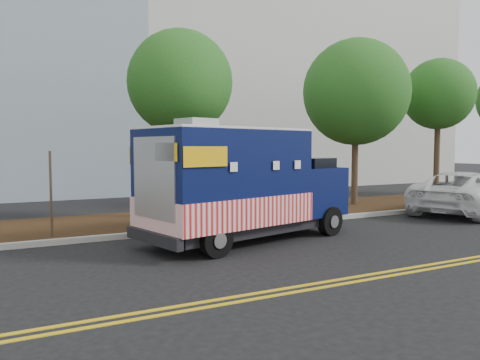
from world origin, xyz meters
TOP-DOWN VIEW (x-y plane):
  - ground at (0.00, 0.00)m, footprint 120.00×120.00m
  - curb at (0.00, 1.40)m, footprint 120.00×0.18m
  - mulch_strip at (0.00, 3.50)m, footprint 120.00×4.00m
  - centerline_near at (0.00, -4.45)m, footprint 120.00×0.10m
  - centerline_far at (0.00, -4.70)m, footprint 120.00×0.10m
  - tree_b at (0.49, 3.44)m, footprint 3.45×3.45m
  - tree_c at (8.13, 3.63)m, footprint 4.31×4.31m
  - tree_d at (13.09, 3.71)m, footprint 3.22×3.22m
  - sign_post at (-3.71, 1.85)m, footprint 0.06×0.06m
  - food_truck at (0.71, -0.42)m, footprint 6.36×3.53m
  - white_car at (10.65, 0.38)m, footprint 6.23×4.45m

SIDE VIEW (x-z plane):
  - ground at x=0.00m, z-range 0.00..0.00m
  - centerline_near at x=0.00m, z-range 0.00..0.01m
  - centerline_far at x=0.00m, z-range 0.00..0.01m
  - curb at x=0.00m, z-range 0.00..0.15m
  - mulch_strip at x=0.00m, z-range 0.00..0.15m
  - white_car at x=10.65m, z-range 0.00..1.58m
  - sign_post at x=-3.71m, z-range 0.00..2.40m
  - food_truck at x=0.71m, z-range -0.15..3.03m
  - tree_b at x=0.49m, z-range 1.43..7.77m
  - tree_c at x=8.13m, z-range 1.28..8.17m
  - tree_d at x=13.09m, z-range 1.63..8.17m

